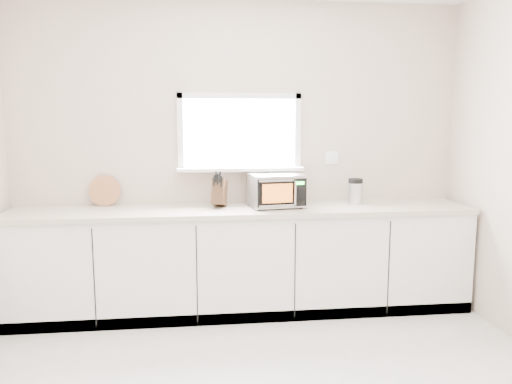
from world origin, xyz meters
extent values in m
cube|color=beige|center=(0.00, 2.00, 1.35)|extent=(4.00, 0.02, 2.70)
cube|color=white|center=(0.00, 1.99, 1.55)|extent=(1.00, 0.02, 0.60)
cube|color=white|center=(0.00, 1.92, 1.23)|extent=(1.12, 0.16, 0.03)
cube|color=white|center=(0.00, 1.97, 1.88)|extent=(1.10, 0.04, 0.05)
cube|color=white|center=(0.00, 1.97, 1.23)|extent=(1.10, 0.04, 0.05)
cube|color=white|center=(-0.53, 1.97, 1.55)|extent=(0.05, 0.04, 0.70)
cube|color=white|center=(0.53, 1.97, 1.55)|extent=(0.05, 0.04, 0.70)
cube|color=white|center=(0.85, 1.99, 1.32)|extent=(0.12, 0.01, 0.12)
cube|color=white|center=(0.00, 1.70, 0.44)|extent=(3.92, 0.60, 0.88)
cube|color=beige|center=(0.00, 1.69, 0.90)|extent=(3.92, 0.64, 0.04)
cylinder|color=black|center=(0.13, 1.56, 0.93)|extent=(0.02, 0.02, 0.01)
cylinder|color=black|center=(0.09, 1.82, 0.93)|extent=(0.02, 0.02, 0.01)
cylinder|color=black|center=(0.49, 1.61, 0.93)|extent=(0.02, 0.02, 0.01)
cylinder|color=black|center=(0.45, 1.87, 0.93)|extent=(0.02, 0.02, 0.01)
cube|color=#BABDC2|center=(0.29, 1.71, 1.07)|extent=(0.48, 0.39, 0.26)
cube|color=black|center=(0.31, 1.54, 1.07)|extent=(0.42, 0.07, 0.23)
cube|color=orange|center=(0.27, 1.53, 1.07)|extent=(0.26, 0.04, 0.16)
cylinder|color=silver|center=(0.42, 1.53, 1.07)|extent=(0.02, 0.02, 0.21)
cube|color=black|center=(0.46, 1.56, 1.07)|extent=(0.11, 0.02, 0.23)
cube|color=#19FF33|center=(0.46, 1.55, 1.14)|extent=(0.07, 0.01, 0.02)
cube|color=silver|center=(0.29, 1.71, 1.20)|extent=(0.48, 0.39, 0.01)
cube|color=#402716|center=(-0.20, 1.76, 1.05)|extent=(0.16, 0.24, 0.26)
cube|color=black|center=(-0.24, 1.72, 1.16)|extent=(0.03, 0.05, 0.09)
cube|color=black|center=(-0.21, 1.71, 1.17)|extent=(0.03, 0.05, 0.09)
cube|color=black|center=(-0.18, 1.70, 1.15)|extent=(0.03, 0.05, 0.09)
cube|color=black|center=(-0.22, 1.72, 1.19)|extent=(0.03, 0.05, 0.09)
cube|color=black|center=(-0.19, 1.71, 1.19)|extent=(0.03, 0.05, 0.09)
cylinder|color=#AB6942|center=(-1.19, 1.94, 1.05)|extent=(0.27, 0.06, 0.27)
cylinder|color=#BABDC2|center=(1.02, 1.79, 1.01)|extent=(0.16, 0.16, 0.19)
cylinder|color=black|center=(1.02, 1.79, 1.13)|extent=(0.15, 0.15, 0.04)
camera|label=1|loc=(-0.38, -2.48, 1.67)|focal=35.00mm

